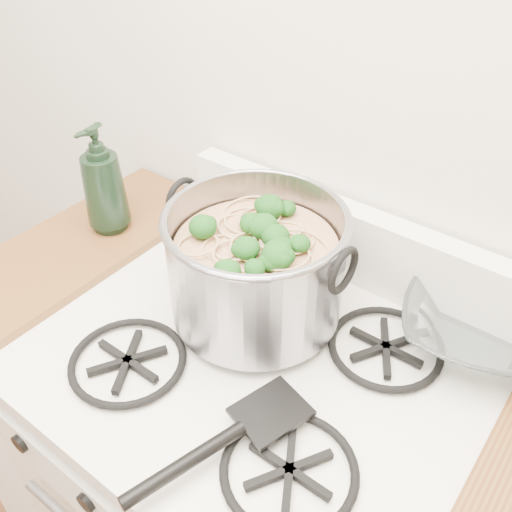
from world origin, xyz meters
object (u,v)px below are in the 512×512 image
object	(u,v)px
gas_range	(257,497)
glass_bowl	(474,334)
bottle	(102,179)
spatula	(271,409)
stock_pot	(256,267)

from	to	relation	value
gas_range	glass_bowl	xyz separation A→B (m)	(0.29, 0.25, 0.50)
gas_range	bottle	distance (m)	0.79
glass_bowl	gas_range	bearing A→B (deg)	-138.46
spatula	glass_bowl	world-z (taller)	glass_bowl
gas_range	spatula	size ratio (longest dim) A/B	2.98
gas_range	spatula	bearing A→B (deg)	-43.18
stock_pot	glass_bowl	world-z (taller)	stock_pot
gas_range	glass_bowl	bearing A→B (deg)	41.54
spatula	gas_range	bearing A→B (deg)	152.41
glass_bowl	stock_pot	bearing A→B (deg)	-154.38
glass_bowl	spatula	bearing A→B (deg)	-119.05
gas_range	bottle	size ratio (longest dim) A/B	3.76
gas_range	bottle	world-z (taller)	bottle
gas_range	spatula	world-z (taller)	spatula
glass_bowl	bottle	size ratio (longest dim) A/B	0.42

